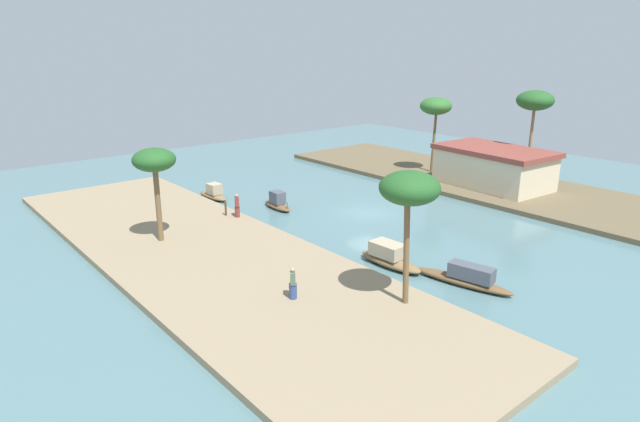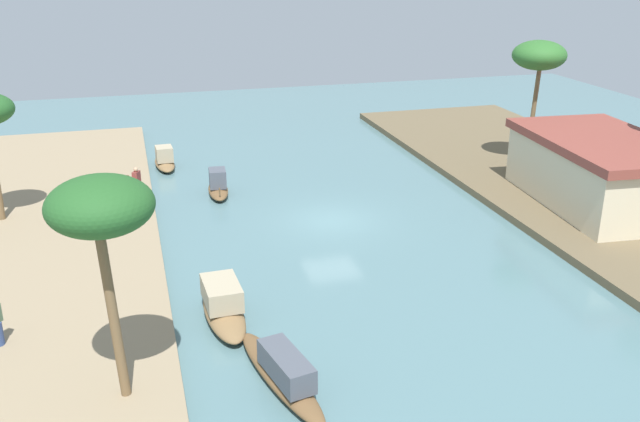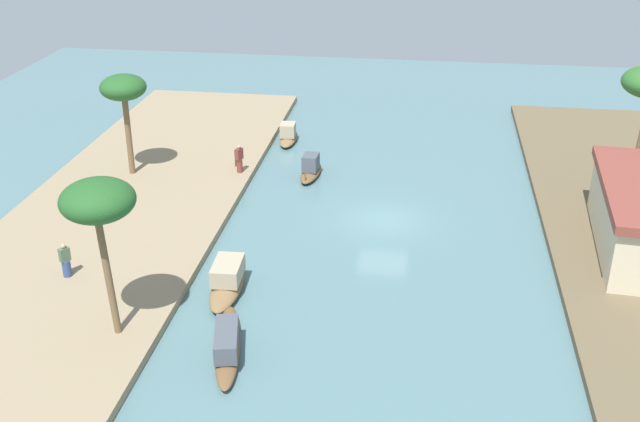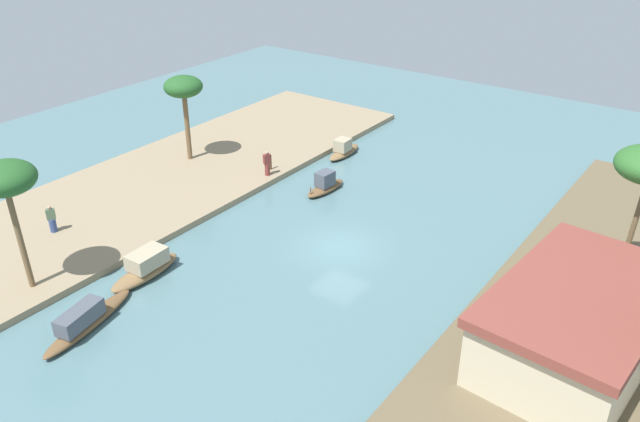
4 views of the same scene
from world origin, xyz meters
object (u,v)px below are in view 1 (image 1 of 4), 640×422
at_px(person_by_mooring, 293,285).
at_px(palm_tree_left_far, 410,190).
at_px(palm_tree_left_near, 154,162).
at_px(palm_tree_right_tall, 436,107).
at_px(riverside_building, 494,167).
at_px(person_on_near_bank, 237,206).
at_px(sampan_with_red_awning, 389,257).
at_px(sampan_upstream_small, 214,193).
at_px(mooring_post, 226,208).
at_px(sampan_foreground, 277,203).
at_px(sampan_open_hull, 466,278).
at_px(palm_tree_right_short, 535,101).

distance_m(person_by_mooring, palm_tree_left_far, 7.00).
xyz_separation_m(person_by_mooring, palm_tree_left_near, (-11.41, -1.42, 4.17)).
relative_size(palm_tree_left_far, palm_tree_right_tall, 0.91).
height_order(palm_tree_left_near, riverside_building, palm_tree_left_near).
bearing_deg(person_on_near_bank, palm_tree_left_far, -157.82).
xyz_separation_m(person_on_near_bank, palm_tree_right_tall, (-0.26, 21.32, 5.20)).
bearing_deg(person_by_mooring, palm_tree_right_tall, 152.69).
bearing_deg(palm_tree_left_near, sampan_with_red_awning, 37.21).
distance_m(sampan_upstream_small, palm_tree_left_far, 23.08).
distance_m(person_by_mooring, riverside_building, 26.34).
height_order(mooring_post, palm_tree_right_tall, palm_tree_right_tall).
bearing_deg(sampan_upstream_small, palm_tree_left_near, -49.44).
bearing_deg(sampan_foreground, riverside_building, 71.37).
distance_m(sampan_upstream_small, person_on_near_bank, 6.51).
height_order(sampan_with_red_awning, mooring_post, mooring_post).
bearing_deg(mooring_post, sampan_open_hull, 12.87).
bearing_deg(palm_tree_right_short, sampan_foreground, -111.66).
xyz_separation_m(person_on_near_bank, palm_tree_left_far, (16.05, -0.94, 4.64)).
height_order(mooring_post, palm_tree_right_short, palm_tree_right_short).
relative_size(palm_tree_right_tall, palm_tree_right_short, 0.88).
height_order(person_on_near_bank, palm_tree_left_near, palm_tree_left_near).
xyz_separation_m(sampan_open_hull, sampan_foreground, (-17.10, 0.47, 0.02)).
bearing_deg(palm_tree_left_near, sampan_foreground, 100.13).
bearing_deg(sampan_with_red_awning, palm_tree_right_tall, 120.35).
bearing_deg(person_by_mooring, palm_tree_left_far, 81.43).
relative_size(person_on_near_bank, palm_tree_right_tall, 0.24).
xyz_separation_m(sampan_with_red_awning, palm_tree_left_near, (-11.05, -8.39, 4.70)).
bearing_deg(sampan_foreground, sampan_upstream_small, -152.91).
distance_m(sampan_foreground, person_on_near_bank, 4.09).
relative_size(sampan_foreground, person_by_mooring, 2.10).
relative_size(mooring_post, palm_tree_right_short, 0.13).
distance_m(palm_tree_right_short, riverside_building, 6.42).
relative_size(sampan_open_hull, mooring_post, 5.35).
distance_m(sampan_open_hull, person_by_mooring, 8.99).
xyz_separation_m(palm_tree_right_tall, palm_tree_right_short, (7.66, 3.31, 0.87)).
height_order(sampan_open_hull, riverside_building, riverside_building).
height_order(person_on_near_bank, palm_tree_right_short, palm_tree_right_short).
xyz_separation_m(palm_tree_left_far, palm_tree_right_short, (-8.65, 25.57, 1.44)).
relative_size(palm_tree_left_near, riverside_building, 0.59).
xyz_separation_m(palm_tree_left_near, palm_tree_right_tall, (-1.22, 27.32, 1.12)).
bearing_deg(person_by_mooring, sampan_open_hull, 100.80).
xyz_separation_m(sampan_foreground, sampan_with_red_awning, (12.83, -1.56, 0.05)).
xyz_separation_m(sampan_foreground, palm_tree_right_short, (8.21, 20.67, 6.74)).
bearing_deg(palm_tree_right_tall, person_on_near_bank, -89.31).
bearing_deg(mooring_post, palm_tree_left_far, -1.75).
bearing_deg(palm_tree_left_far, palm_tree_left_near, -161.46).
bearing_deg(riverside_building, palm_tree_right_tall, -177.95).
height_order(person_by_mooring, palm_tree_right_tall, palm_tree_right_tall).
height_order(sampan_open_hull, mooring_post, mooring_post).
height_order(palm_tree_right_tall, riverside_building, palm_tree_right_tall).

